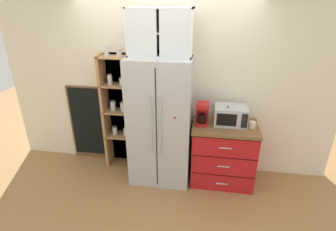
% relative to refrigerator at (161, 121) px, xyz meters
% --- Properties ---
extents(ground_plane, '(10.62, 10.62, 0.00)m').
position_rel_refrigerator_xyz_m(ground_plane, '(-0.00, -0.02, -0.91)').
color(ground_plane, '#9E7042').
extents(wall_back_cream, '(4.92, 0.10, 2.55)m').
position_rel_refrigerator_xyz_m(wall_back_cream, '(-0.00, 0.38, 0.36)').
color(wall_back_cream, silver).
rests_on(wall_back_cream, ground).
extents(refrigerator, '(0.85, 0.69, 1.82)m').
position_rel_refrigerator_xyz_m(refrigerator, '(0.00, 0.00, 0.00)').
color(refrigerator, '#B7BABF').
rests_on(refrigerator, ground).
extents(pantry_shelf_column, '(0.50, 0.31, 1.91)m').
position_rel_refrigerator_xyz_m(pantry_shelf_column, '(-0.69, 0.26, 0.03)').
color(pantry_shelf_column, brown).
rests_on(pantry_shelf_column, ground).
extents(counter_cabinet, '(0.90, 0.64, 0.90)m').
position_rel_refrigerator_xyz_m(counter_cabinet, '(0.90, 0.03, -0.46)').
color(counter_cabinet, red).
rests_on(counter_cabinet, ground).
extents(microwave, '(0.44, 0.33, 0.26)m').
position_rel_refrigerator_xyz_m(microwave, '(0.95, 0.08, 0.12)').
color(microwave, '#B7BABF').
rests_on(microwave, counter_cabinet).
extents(coffee_maker, '(0.17, 0.20, 0.31)m').
position_rel_refrigerator_xyz_m(coffee_maker, '(0.57, 0.04, 0.14)').
color(coffee_maker, red).
rests_on(coffee_maker, counter_cabinet).
extents(mug_cream, '(0.12, 0.09, 0.09)m').
position_rel_refrigerator_xyz_m(mug_cream, '(1.25, 0.01, 0.03)').
color(mug_cream, silver).
rests_on(mug_cream, counter_cabinet).
extents(mug_navy, '(0.11, 0.08, 0.09)m').
position_rel_refrigerator_xyz_m(mug_navy, '(0.90, 0.07, 0.04)').
color(mug_navy, navy).
rests_on(mug_navy, counter_cabinet).
extents(bottle_green, '(0.07, 0.07, 0.26)m').
position_rel_refrigerator_xyz_m(bottle_green, '(0.90, -0.01, 0.10)').
color(bottle_green, '#285B33').
rests_on(bottle_green, counter_cabinet).
extents(bottle_clear, '(0.06, 0.06, 0.30)m').
position_rel_refrigerator_xyz_m(bottle_clear, '(0.90, -0.03, 0.12)').
color(bottle_clear, silver).
rests_on(bottle_clear, counter_cabinet).
extents(upper_cabinet, '(0.81, 0.32, 0.58)m').
position_rel_refrigerator_xyz_m(upper_cabinet, '(-0.00, 0.05, 1.20)').
color(upper_cabinet, silver).
rests_on(upper_cabinet, refrigerator).
extents(chalkboard_menu, '(0.60, 0.04, 1.26)m').
position_rel_refrigerator_xyz_m(chalkboard_menu, '(-1.26, 0.31, -0.28)').
color(chalkboard_menu, brown).
rests_on(chalkboard_menu, ground).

